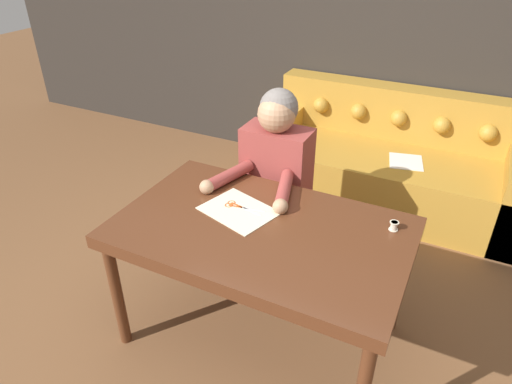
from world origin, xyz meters
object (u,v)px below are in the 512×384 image
couch (388,164)px  person (275,183)px  scissors (238,206)px  thread_spool (394,226)px  dining_table (261,238)px

couch → person: person is taller
scissors → thread_spool: (0.76, 0.16, 0.02)m
couch → dining_table: bearing=-98.8°
couch → scissors: couch is taller
scissors → couch: bearing=74.6°
person → thread_spool: person is taller
couch → scissors: (-0.46, -1.68, 0.43)m
person → scissors: person is taller
couch → person: bearing=-111.2°
person → scissors: 0.49m
dining_table → couch: couch is taller
couch → scissors: bearing=-105.4°
dining_table → thread_spool: bearing=24.2°
scissors → dining_table: bearing=-29.4°
couch → person: size_ratio=1.67×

